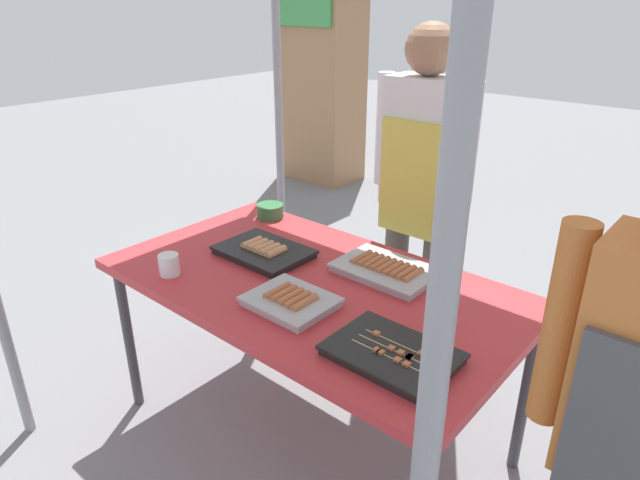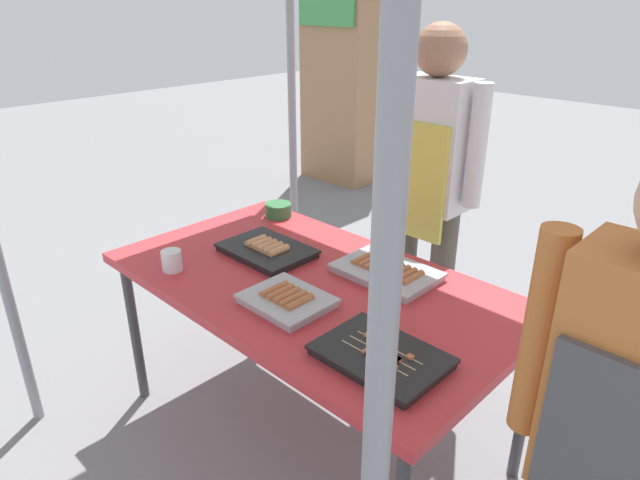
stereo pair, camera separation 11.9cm
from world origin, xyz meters
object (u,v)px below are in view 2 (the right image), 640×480
(stall_table, at_px, (311,292))
(condiment_bowl, at_px, (278,210))
(tray_spring_rolls, at_px, (387,271))
(customer_nearby, at_px, (632,451))
(drink_cup_near_edge, at_px, (172,261))
(neighbor_stall_left, at_px, (345,73))
(tray_grilled_sausages, at_px, (267,250))
(vendor_woman, at_px, (430,176))
(tray_meat_skewers, at_px, (381,356))
(tray_pork_links, at_px, (287,300))

(stall_table, distance_m, condiment_bowl, 0.69)
(tray_spring_rolls, height_order, customer_nearby, customer_nearby)
(drink_cup_near_edge, height_order, customer_nearby, customer_nearby)
(tray_spring_rolls, xyz_separation_m, neighbor_stall_left, (-2.57, 2.60, 0.28))
(tray_grilled_sausages, xyz_separation_m, customer_nearby, (1.49, -0.30, 0.14))
(vendor_woman, bearing_deg, tray_meat_skewers, 117.77)
(customer_nearby, xyz_separation_m, neighbor_stall_left, (-3.57, 3.10, 0.14))
(tray_spring_rolls, bearing_deg, vendor_woman, 109.87)
(tray_meat_skewers, relative_size, tray_pork_links, 1.27)
(drink_cup_near_edge, relative_size, customer_nearby, 0.05)
(tray_spring_rolls, distance_m, customer_nearby, 1.13)
(tray_pork_links, distance_m, condiment_bowl, 0.86)
(tray_meat_skewers, distance_m, vendor_woman, 1.16)
(stall_table, height_order, tray_meat_skewers, tray_meat_skewers)
(neighbor_stall_left, bearing_deg, condiment_bowl, -54.09)
(tray_grilled_sausages, bearing_deg, stall_table, -6.20)
(tray_meat_skewers, xyz_separation_m, vendor_woman, (-0.53, 1.01, 0.21))
(tray_pork_links, xyz_separation_m, customer_nearby, (1.12, -0.08, 0.14))
(drink_cup_near_edge, bearing_deg, tray_grilled_sausages, 66.69)
(tray_meat_skewers, height_order, tray_spring_rolls, tray_spring_rolls)
(stall_table, bearing_deg, drink_cup_near_edge, -143.98)
(vendor_woman, relative_size, neighbor_stall_left, 0.79)
(tray_grilled_sausages, distance_m, vendor_woman, 0.83)
(tray_meat_skewers, bearing_deg, tray_pork_links, 176.62)
(stall_table, height_order, drink_cup_near_edge, drink_cup_near_edge)
(neighbor_stall_left, bearing_deg, tray_meat_skewers, -46.50)
(vendor_woman, bearing_deg, tray_grilled_sausages, 69.81)
(stall_table, distance_m, tray_grilled_sausages, 0.30)
(tray_pork_links, height_order, condiment_bowl, condiment_bowl)
(condiment_bowl, bearing_deg, drink_cup_near_edge, -78.66)
(tray_grilled_sausages, relative_size, tray_pork_links, 1.28)
(drink_cup_near_edge, distance_m, neighbor_stall_left, 3.71)
(tray_spring_rolls, xyz_separation_m, vendor_woman, (-0.20, 0.56, 0.21))
(tray_grilled_sausages, relative_size, tray_meat_skewers, 1.01)
(condiment_bowl, bearing_deg, stall_table, -31.31)
(stall_table, bearing_deg, neighbor_stall_left, 130.03)
(stall_table, bearing_deg, condiment_bowl, 148.69)
(tray_pork_links, xyz_separation_m, vendor_woman, (-0.09, 0.98, 0.21))
(tray_grilled_sausages, height_order, customer_nearby, customer_nearby)
(tray_meat_skewers, distance_m, neighbor_stall_left, 4.21)
(tray_grilled_sausages, distance_m, neighbor_stall_left, 3.50)
(vendor_woman, height_order, customer_nearby, vendor_woman)
(stall_table, distance_m, vendor_woman, 0.84)
(tray_meat_skewers, xyz_separation_m, customer_nearby, (0.68, -0.05, 0.14))
(tray_pork_links, relative_size, customer_nearby, 0.19)
(tray_meat_skewers, distance_m, tray_spring_rolls, 0.55)
(drink_cup_near_edge, relative_size, neighbor_stall_left, 0.04)
(tray_meat_skewers, bearing_deg, drink_cup_near_edge, -173.59)
(drink_cup_near_edge, bearing_deg, tray_pork_links, 14.45)
(vendor_woman, bearing_deg, customer_nearby, 138.78)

